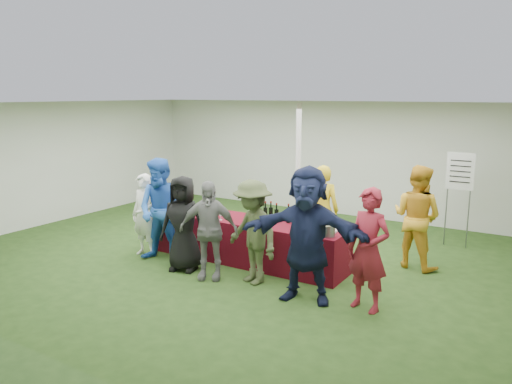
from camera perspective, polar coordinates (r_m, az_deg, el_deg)
The scene contains 18 objects.
ground at distance 8.99m, azimuth -1.69°, elevation -7.45°, with size 60.00×60.00×0.00m, color #284719.
tent at distance 9.43m, azimuth 4.83°, elevation 1.86°, with size 10.00×10.00×10.00m.
serving_table at distance 8.67m, azimuth -1.13°, elevation -5.54°, with size 3.60×0.80×0.75m, color #600717.
wine_bottles at distance 8.36m, azimuth 3.00°, elevation -2.67°, with size 0.69×0.15×0.32m.
wine_glasses at distance 8.62m, azimuth -4.86°, elevation -2.33°, with size 2.72×0.13×0.16m.
water_bottle at distance 8.59m, azimuth -0.56°, elevation -2.40°, with size 0.07×0.07×0.23m.
bar_towel at distance 7.92m, azimuth 8.37°, elevation -4.36°, with size 0.25×0.18×0.03m, color white.
dump_bucket at distance 7.63m, azimuth 8.10°, elevation -4.37°, with size 0.25×0.25×0.18m, color slate.
wine_list_sign at distance 10.06m, azimuth 22.27°, elevation 1.45°, with size 0.50×0.03×1.80m.
staff_pourer at distance 9.03m, azimuth 7.58°, elevation -2.05°, with size 0.60×0.39×1.64m, color yellow.
staff_back at distance 8.68m, azimuth 17.90°, elevation -2.72°, with size 0.84×0.66×1.73m, color gold.
customer_0 at distance 9.11m, azimuth -12.65°, elevation -2.60°, with size 0.54×0.36×1.49m, color white.
customer_1 at distance 8.69m, azimuth -10.68°, elevation -2.11°, with size 0.88×0.68×1.80m, color blue.
customer_2 at distance 8.25m, azimuth -8.32°, elevation -3.58°, with size 0.77×0.50×1.57m, color black.
customer_3 at distance 7.81m, azimuth -5.46°, elevation -4.36°, with size 0.92×0.38×1.57m, color slate.
customer_4 at distance 7.59m, azimuth -0.39°, elevation -4.60°, with size 1.04×0.60×1.61m, color #3F4A28.
customer_5 at distance 6.95m, azimuth 5.82°, elevation -4.85°, with size 1.78×0.57×1.92m, color #141B39.
customer_6 at distance 6.82m, azimuth 12.72°, elevation -6.46°, with size 0.61×0.40×1.67m, color maroon.
Camera 1 is at (4.70, -7.10, 2.87)m, focal length 35.00 mm.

